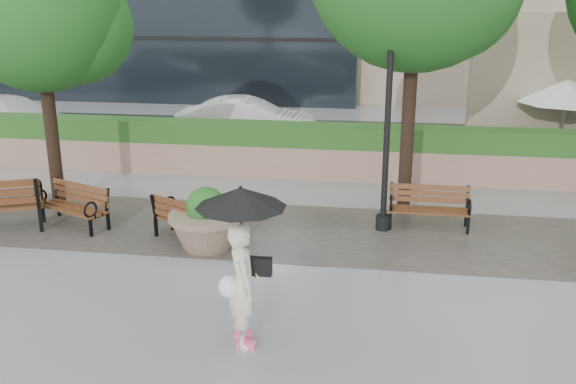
# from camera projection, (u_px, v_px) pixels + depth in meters

# --- Properties ---
(ground) EXTENTS (100.00, 100.00, 0.00)m
(ground) POSITION_uv_depth(u_px,v_px,m) (233.00, 299.00, 9.86)
(ground) COLOR gray
(ground) RESTS_ON ground
(cobble_strip) EXTENTS (28.00, 3.20, 0.01)m
(cobble_strip) POSITION_uv_depth(u_px,v_px,m) (268.00, 230.00, 12.69)
(cobble_strip) COLOR #383330
(cobble_strip) RESTS_ON ground
(hedge_wall) EXTENTS (24.00, 0.80, 1.35)m
(hedge_wall) POSITION_uv_depth(u_px,v_px,m) (296.00, 150.00, 16.26)
(hedge_wall) COLOR #A27B68
(hedge_wall) RESTS_ON ground
(asphalt_street) EXTENTS (40.00, 7.00, 0.00)m
(asphalt_street) POSITION_uv_depth(u_px,v_px,m) (314.00, 141.00, 20.23)
(asphalt_street) COLOR black
(asphalt_street) RESTS_ON ground
(bench_1) EXTENTS (1.68, 1.20, 0.84)m
(bench_1) POSITION_uv_depth(u_px,v_px,m) (74.00, 214.00, 12.83)
(bench_1) COLOR brown
(bench_1) RESTS_ON ground
(bench_2) EXTENTS (1.69, 1.25, 0.85)m
(bench_2) POSITION_uv_depth(u_px,v_px,m) (193.00, 229.00, 12.04)
(bench_2) COLOR brown
(bench_2) RESTS_ON ground
(bench_3) EXTENTS (1.58, 0.64, 0.84)m
(bench_3) POSITION_uv_depth(u_px,v_px,m) (428.00, 216.00, 12.72)
(bench_3) COLOR brown
(bench_3) RESTS_ON ground
(planter_left) EXTENTS (1.39, 1.39, 1.16)m
(planter_left) POSITION_uv_depth(u_px,v_px,m) (207.00, 225.00, 11.68)
(planter_left) COLOR #7F6B56
(planter_left) RESTS_ON ground
(lamppost) EXTENTS (0.28, 0.28, 4.13)m
(lamppost) POSITION_uv_depth(u_px,v_px,m) (387.00, 140.00, 12.17)
(lamppost) COLOR black
(lamppost) RESTS_ON ground
(tree_0) EXTENTS (3.53, 3.45, 5.95)m
(tree_0) POSITION_uv_depth(u_px,v_px,m) (47.00, 12.00, 13.02)
(tree_0) COLOR black
(tree_0) RESTS_ON ground
(patio_umb_white) EXTENTS (2.50, 2.50, 2.30)m
(patio_umb_white) POSITION_uv_depth(u_px,v_px,m) (567.00, 92.00, 16.88)
(patio_umb_white) COLOR black
(patio_umb_white) RESTS_ON ground
(car_left) EXTENTS (4.88, 2.96, 1.32)m
(car_left) POSITION_uv_depth(u_px,v_px,m) (12.00, 118.00, 20.50)
(car_left) COLOR white
(car_left) RESTS_ON ground
(car_right) EXTENTS (4.30, 1.66, 1.40)m
(car_right) POSITION_uv_depth(u_px,v_px,m) (248.00, 121.00, 19.79)
(car_right) COLOR white
(car_right) RESTS_ON ground
(pedestrian) EXTENTS (1.18, 1.18, 2.16)m
(pedestrian) POSITION_uv_depth(u_px,v_px,m) (242.00, 251.00, 8.26)
(pedestrian) COLOR silver
(pedestrian) RESTS_ON ground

